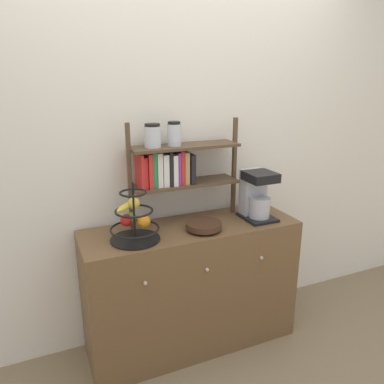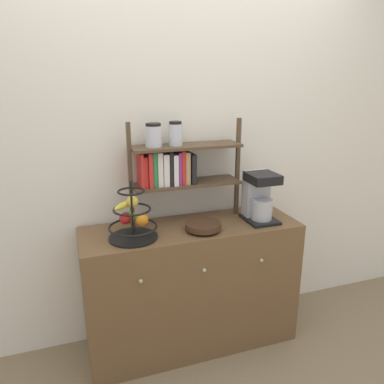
{
  "view_description": "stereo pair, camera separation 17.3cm",
  "coord_description": "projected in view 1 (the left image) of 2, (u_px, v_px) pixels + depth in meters",
  "views": [
    {
      "loc": [
        -0.87,
        -1.77,
        1.74
      ],
      "look_at": [
        0.0,
        0.22,
        1.07
      ],
      "focal_mm": 35.0,
      "sensor_mm": 36.0,
      "label": 1
    },
    {
      "loc": [
        -0.7,
        -1.83,
        1.74
      ],
      "look_at": [
        0.0,
        0.22,
        1.07
      ],
      "focal_mm": 35.0,
      "sensor_mm": 36.0,
      "label": 2
    }
  ],
  "objects": [
    {
      "name": "coffee_maker",
      "position": [
        256.0,
        195.0,
        2.45
      ],
      "size": [
        0.19,
        0.24,
        0.32
      ],
      "color": "black",
      "rests_on": "sideboard"
    },
    {
      "name": "sideboard",
      "position": [
        192.0,
        286.0,
        2.46
      ],
      "size": [
        1.37,
        0.47,
        0.85
      ],
      "color": "brown",
      "rests_on": "ground_plane"
    },
    {
      "name": "ground_plane",
      "position": [
        206.0,
        361.0,
        2.39
      ],
      "size": [
        12.0,
        12.0,
        0.0
      ],
      "primitive_type": "plane",
      "color": "#847051"
    },
    {
      "name": "wooden_bowl",
      "position": [
        204.0,
        226.0,
        2.28
      ],
      "size": [
        0.22,
        0.22,
        0.05
      ],
      "color": "#422819",
      "rests_on": "sideboard"
    },
    {
      "name": "fruit_stand",
      "position": [
        134.0,
        221.0,
        2.13
      ],
      "size": [
        0.29,
        0.29,
        0.35
      ],
      "color": "black",
      "rests_on": "sideboard"
    },
    {
      "name": "shelf_hutch",
      "position": [
        172.0,
        163.0,
        2.31
      ],
      "size": [
        0.74,
        0.2,
        0.65
      ],
      "color": "brown",
      "rests_on": "sideboard"
    },
    {
      "name": "wall_back",
      "position": [
        175.0,
        148.0,
        2.44
      ],
      "size": [
        7.0,
        0.05,
        2.6
      ],
      "primitive_type": "cube",
      "color": "silver",
      "rests_on": "ground_plane"
    }
  ]
}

